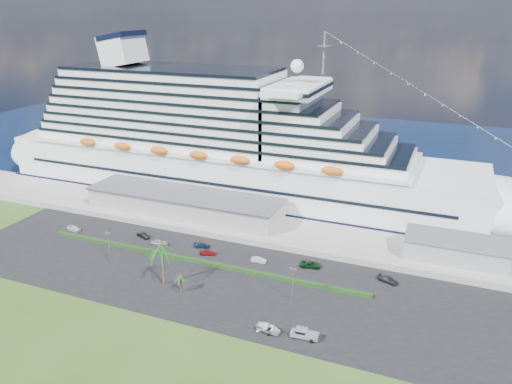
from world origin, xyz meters
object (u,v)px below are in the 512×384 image
at_px(parked_car_3, 202,245).
at_px(pickup_truck, 304,334).
at_px(cruise_ship, 227,147).
at_px(boat_trailer, 268,328).

xyz_separation_m(parked_car_3, pickup_truck, (36.64, -27.22, 0.43)).
bearing_deg(cruise_ship, pickup_truck, -54.70).
bearing_deg(pickup_truck, cruise_ship, 125.30).
relative_size(parked_car_3, boat_trailer, 0.72).
bearing_deg(parked_car_3, pickup_truck, -140.77).
xyz_separation_m(pickup_truck, boat_trailer, (-7.06, -1.02, 0.06)).
bearing_deg(boat_trailer, cruise_ship, 120.72).
distance_m(parked_car_3, boat_trailer, 40.89).
relative_size(cruise_ship, boat_trailer, 31.75).
distance_m(cruise_ship, parked_car_3, 44.42).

